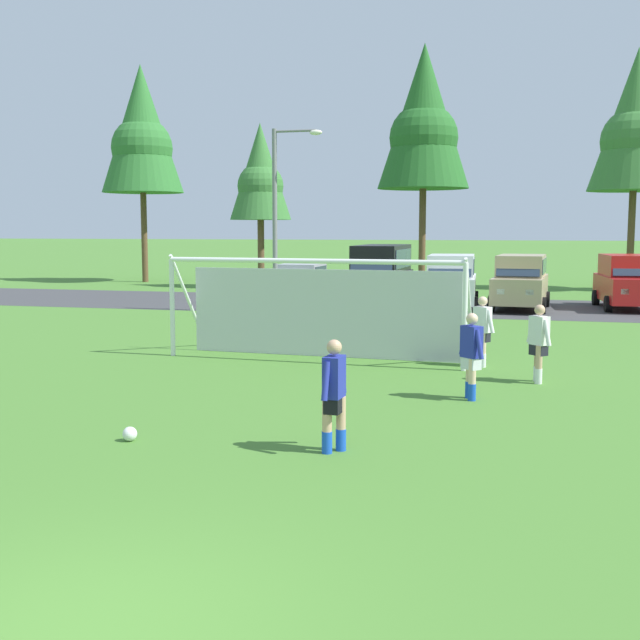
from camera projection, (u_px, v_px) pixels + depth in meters
name	position (u px, v px, depth m)	size (l,w,h in m)	color
ground_plane	(388.00, 352.00, 20.75)	(400.00, 400.00, 0.00)	#477A2D
parking_lot_strip	(438.00, 306.00, 32.86)	(52.00, 8.40, 0.01)	#3D3D3F
soccer_ball	(130.00, 434.00, 12.03)	(0.22, 0.22, 0.22)	white
soccer_goal	(320.00, 306.00, 19.66)	(7.51, 2.31, 2.57)	white
player_striker_near	(539.00, 344.00, 16.51)	(0.53, 0.63, 1.64)	tan
player_midfield_center	(471.00, 356.00, 14.88)	(0.53, 0.63, 1.64)	beige
player_defender_far	(482.00, 331.00, 18.48)	(0.62, 0.53, 1.64)	beige
player_winger_left	(334.00, 396.00, 11.36)	(0.31, 0.73, 1.64)	tan
parked_car_slot_far_left	(301.00, 284.00, 33.66)	(2.07, 4.22, 1.72)	#B2B2BC
parked_car_slot_left	(381.00, 273.00, 33.01)	(2.29, 4.85, 2.52)	black
parked_car_slot_center_left	(451.00, 281.00, 31.61)	(2.30, 4.68, 2.16)	silver
parked_car_slot_center	(521.00, 281.00, 31.45)	(2.40, 4.73, 2.16)	tan
parked_car_slot_center_right	(627.00, 281.00, 31.65)	(2.39, 4.73, 2.16)	red
tree_left_edge	(142.00, 133.00, 46.83)	(4.79, 4.79, 12.79)	brown
tree_mid_left	(260.00, 175.00, 42.56)	(3.31, 3.31, 8.82)	brown
tree_center_back	(424.00, 121.00, 40.91)	(4.74, 4.74, 12.65)	brown
tree_mid_right	(636.00, 124.00, 40.36)	(4.62, 4.62, 12.31)	brown
street_lamp	(280.00, 218.00, 29.84)	(2.00, 0.32, 6.90)	slate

